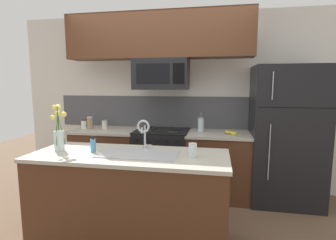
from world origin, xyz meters
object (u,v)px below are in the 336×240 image
object	(u,v)px
flower_vase	(59,134)
sink_faucet	(144,130)
banana_bunch	(232,133)
stove_range	(162,162)
microwave	(161,74)
french_press	(201,125)
refrigerator	(286,135)
drinking_glass	(193,150)
storage_jar_tall	(84,124)
dish_soap_bottle	(93,145)
storage_jar_medium	(90,123)
storage_jar_short	(105,125)

from	to	relation	value
flower_vase	sink_faucet	bearing A→B (deg)	13.73
banana_bunch	stove_range	bearing A→B (deg)	176.44
microwave	sink_faucet	world-z (taller)	microwave
microwave	sink_faucet	size ratio (longest dim) A/B	2.43
french_press	flower_vase	bearing A→B (deg)	-135.42
refrigerator	drinking_glass	size ratio (longest dim) A/B	14.10
drinking_glass	storage_jar_tall	bearing A→B (deg)	144.19
french_press	dish_soap_bottle	distance (m)	1.64
banana_bunch	storage_jar_tall	bearing A→B (deg)	178.16
storage_jar_medium	storage_jar_short	size ratio (longest dim) A/B	1.38
stove_range	banana_bunch	distance (m)	1.07
storage_jar_short	flower_vase	xyz separation A→B (m)	(0.09, -1.28, 0.10)
stove_range	french_press	size ratio (longest dim) A/B	3.48
storage_jar_short	drinking_glass	xyz separation A→B (m)	(1.43, -1.27, -0.00)
storage_jar_tall	banana_bunch	world-z (taller)	storage_jar_tall
storage_jar_medium	storage_jar_short	xyz separation A→B (m)	(0.22, 0.02, -0.02)
sink_faucet	microwave	bearing A→B (deg)	91.87
stove_range	storage_jar_short	xyz separation A→B (m)	(-0.88, 0.02, 0.51)
french_press	sink_faucet	size ratio (longest dim) A/B	0.87
microwave	drinking_glass	bearing A→B (deg)	-65.90
storage_jar_short	sink_faucet	bearing A→B (deg)	-49.81
storage_jar_short	dish_soap_bottle	size ratio (longest dim) A/B	0.80
refrigerator	storage_jar_medium	size ratio (longest dim) A/B	9.97
french_press	flower_vase	distance (m)	1.88
sink_faucet	dish_soap_bottle	xyz separation A→B (m)	(-0.46, -0.20, -0.13)
flower_vase	banana_bunch	bearing A→B (deg)	34.35
microwave	banana_bunch	bearing A→B (deg)	-2.32
storage_jar_tall	storage_jar_medium	distance (m)	0.10
storage_jar_short	banana_bunch	distance (m)	1.84
refrigerator	french_press	world-z (taller)	refrigerator
storage_jar_medium	flower_vase	bearing A→B (deg)	-76.23
storage_jar_medium	storage_jar_short	bearing A→B (deg)	6.39
refrigerator	dish_soap_bottle	world-z (taller)	refrigerator
banana_bunch	refrigerator	bearing A→B (deg)	6.53
storage_jar_short	dish_soap_bottle	distance (m)	1.36
storage_jar_short	flower_vase	world-z (taller)	flower_vase
dish_soap_bottle	sink_faucet	bearing A→B (deg)	23.88
stove_range	banana_bunch	size ratio (longest dim) A/B	4.89
storage_jar_short	refrigerator	bearing A→B (deg)	-0.04
microwave	storage_jar_medium	xyz separation A→B (m)	(-1.10, 0.02, -0.71)
dish_soap_bottle	flower_vase	xyz separation A→B (m)	(-0.37, 0.00, 0.10)
microwave	storage_jar_tall	size ratio (longest dim) A/B	5.57
microwave	storage_jar_medium	bearing A→B (deg)	179.05
stove_range	refrigerator	distance (m)	1.72
dish_soap_bottle	drinking_glass	size ratio (longest dim) A/B	1.29
french_press	drinking_glass	bearing A→B (deg)	-89.84
drinking_glass	flower_vase	size ratio (longest dim) A/B	0.28
storage_jar_tall	sink_faucet	world-z (taller)	sink_faucet
stove_range	french_press	world-z (taller)	french_press
stove_range	flower_vase	distance (m)	1.61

